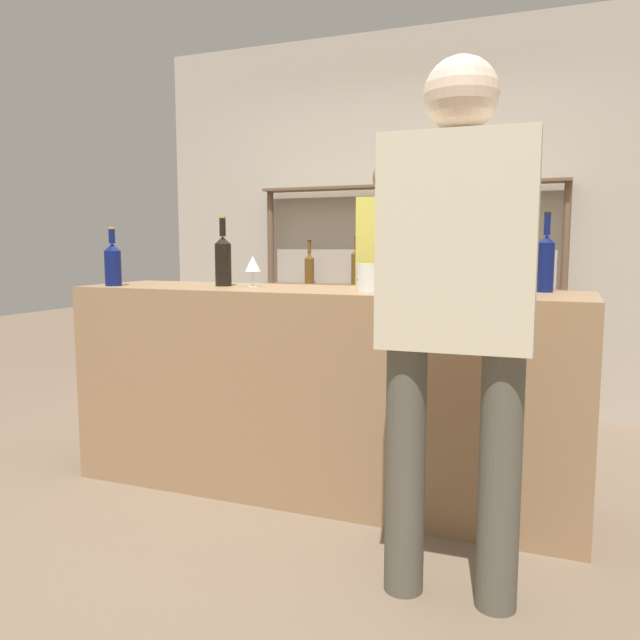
# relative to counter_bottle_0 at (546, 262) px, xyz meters

# --- Properties ---
(ground_plane) EXTENTS (16.00, 16.00, 0.00)m
(ground_plane) POSITION_rel_counter_bottle_0_xyz_m (-1.02, -0.17, -1.15)
(ground_plane) COLOR #7A6651
(bar_counter) EXTENTS (2.49, 0.61, 1.01)m
(bar_counter) POSITION_rel_counter_bottle_0_xyz_m (-1.02, -0.17, -0.64)
(bar_counter) COLOR #997551
(bar_counter) RESTS_ON ground_plane
(back_wall) EXTENTS (4.09, 0.12, 2.80)m
(back_wall) POSITION_rel_counter_bottle_0_xyz_m (-1.02, 1.73, 0.25)
(back_wall) COLOR #B2A899
(back_wall) RESTS_ON ground_plane
(back_shelf) EXTENTS (2.25, 0.18, 1.66)m
(back_shelf) POSITION_rel_counter_bottle_0_xyz_m (-1.03, 1.55, -0.03)
(back_shelf) COLOR brown
(back_shelf) RESTS_ON ground_plane
(counter_bottle_0) EXTENTS (0.07, 0.07, 0.36)m
(counter_bottle_0) POSITION_rel_counter_bottle_0_xyz_m (0.00, 0.00, 0.00)
(counter_bottle_0) COLOR #0F1956
(counter_bottle_0) RESTS_ON bar_counter
(counter_bottle_1) EXTENTS (0.08, 0.08, 0.36)m
(counter_bottle_1) POSITION_rel_counter_bottle_0_xyz_m (-1.56, -0.16, 0.00)
(counter_bottle_1) COLOR black
(counter_bottle_1) RESTS_ON bar_counter
(counter_bottle_2) EXTENTS (0.08, 0.08, 0.31)m
(counter_bottle_2) POSITION_rel_counter_bottle_0_xyz_m (-2.11, -0.35, -0.02)
(counter_bottle_2) COLOR #0F1956
(counter_bottle_2) RESTS_ON bar_counter
(wine_glass) EXTENTS (0.08, 0.08, 0.16)m
(wine_glass) POSITION_rel_counter_bottle_0_xyz_m (-1.41, -0.13, -0.02)
(wine_glass) COLOR silver
(wine_glass) RESTS_ON bar_counter
(ice_bucket) EXTENTS (0.20, 0.20, 0.24)m
(ice_bucket) POSITION_rel_counter_bottle_0_xyz_m (-0.21, -0.25, -0.01)
(ice_bucket) COLOR #B2B2B7
(ice_bucket) RESTS_ON bar_counter
(cork_jar) EXTENTS (0.12, 0.12, 0.13)m
(cork_jar) POSITION_rel_counter_bottle_0_xyz_m (-0.75, -0.25, -0.07)
(cork_jar) COLOR silver
(cork_jar) RESTS_ON bar_counter
(customer_right) EXTENTS (0.50, 0.24, 1.82)m
(customer_right) POSITION_rel_counter_bottle_0_xyz_m (-0.25, -0.91, -0.09)
(customer_right) COLOR #575347
(customer_right) RESTS_ON ground_plane
(server_behind_counter) EXTENTS (0.39, 0.23, 1.73)m
(server_behind_counter) POSITION_rel_counter_bottle_0_xyz_m (-0.87, 0.60, -0.11)
(server_behind_counter) COLOR brown
(server_behind_counter) RESTS_ON ground_plane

